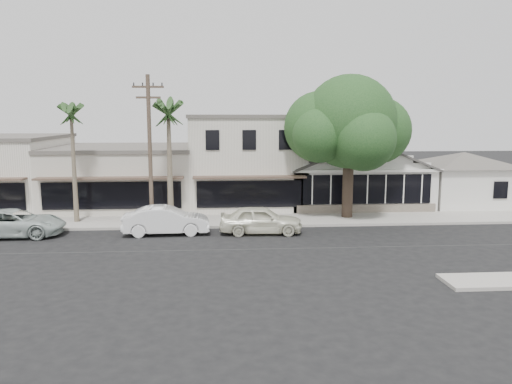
{
  "coord_description": "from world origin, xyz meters",
  "views": [
    {
      "loc": [
        -4.88,
        -24.31,
        6.6
      ],
      "look_at": [
        -2.73,
        6.0,
        2.01
      ],
      "focal_mm": 35.0,
      "sensor_mm": 36.0,
      "label": 1
    }
  ],
  "objects": [
    {
      "name": "shade_tree",
      "position": [
        3.23,
        7.37,
        6.1
      ],
      "size": [
        8.36,
        7.56,
        9.27
      ],
      "rotation": [
        0.0,
        0.0,
        -0.41
      ],
      "color": "#423228",
      "rests_on": "ground"
    },
    {
      "name": "car_1",
      "position": [
        -8.0,
        3.63,
        0.8
      ],
      "size": [
        4.92,
        1.91,
        1.6
      ],
      "primitive_type": "imported",
      "rotation": [
        0.0,
        0.0,
        1.62
      ],
      "color": "white",
      "rests_on": "ground"
    },
    {
      "name": "side_cottage",
      "position": [
        13.2,
        11.5,
        1.5
      ],
      "size": [
        6.0,
        6.0,
        3.0
      ],
      "primitive_type": "cube",
      "color": "white",
      "rests_on": "ground"
    },
    {
      "name": "palm_east",
      "position": [
        -8.0,
        6.38,
        6.9
      ],
      "size": [
        3.16,
        3.16,
        8.1
      ],
      "color": "#726651",
      "rests_on": "ground"
    },
    {
      "name": "ground",
      "position": [
        0.0,
        0.0,
        0.0
      ],
      "size": [
        140.0,
        140.0,
        0.0
      ],
      "primitive_type": "plane",
      "color": "black",
      "rests_on": "ground"
    },
    {
      "name": "car_0",
      "position": [
        -2.64,
        3.43,
        0.8
      ],
      "size": [
        4.77,
        2.12,
        1.6
      ],
      "primitive_type": "imported",
      "rotation": [
        0.0,
        0.0,
        1.52
      ],
      "color": "silver",
      "rests_on": "ground"
    },
    {
      "name": "palm_mid",
      "position": [
        -13.85,
        6.8,
        6.73
      ],
      "size": [
        2.73,
        2.73,
        7.8
      ],
      "color": "#726651",
      "rests_on": "ground"
    },
    {
      "name": "sidewalk_north",
      "position": [
        -8.0,
        6.75,
        0.07
      ],
      "size": [
        90.0,
        3.5,
        0.15
      ],
      "primitive_type": "cube",
      "color": "#9E9991",
      "rests_on": "ground"
    },
    {
      "name": "corner_shop",
      "position": [
        5.0,
        12.47,
        2.62
      ],
      "size": [
        10.4,
        8.6,
        5.1
      ],
      "color": "white",
      "rests_on": "ground"
    },
    {
      "name": "row_building_midnear",
      "position": [
        -12.0,
        13.5,
        2.1
      ],
      "size": [
        10.0,
        10.0,
        4.2
      ],
      "primitive_type": "cube",
      "color": "beige",
      "rests_on": "ground"
    },
    {
      "name": "car_2",
      "position": [
        -16.39,
        3.69,
        0.76
      ],
      "size": [
        5.54,
        2.7,
        1.52
      ],
      "primitive_type": "imported",
      "rotation": [
        0.0,
        0.0,
        1.6
      ],
      "color": "#B1BEB9",
      "rests_on": "ground"
    },
    {
      "name": "utility_pole",
      "position": [
        -9.0,
        5.2,
        4.79
      ],
      "size": [
        1.8,
        0.24,
        9.0
      ],
      "color": "brown",
      "rests_on": "ground"
    },
    {
      "name": "row_building_near",
      "position": [
        -3.0,
        13.5,
        3.25
      ],
      "size": [
        8.0,
        10.0,
        6.5
      ],
      "primitive_type": "cube",
      "color": "silver",
      "rests_on": "ground"
    }
  ]
}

